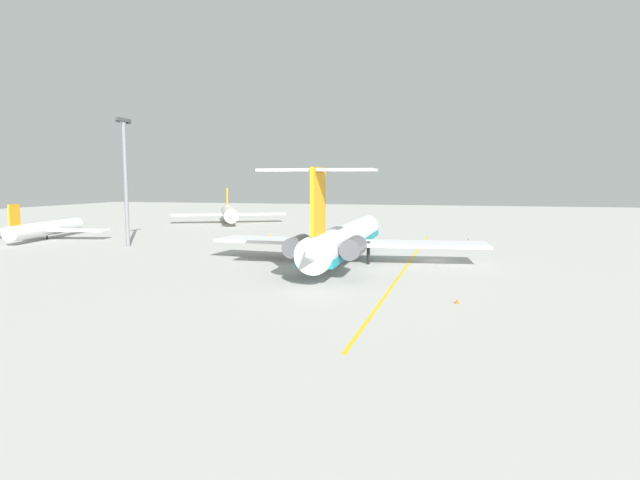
% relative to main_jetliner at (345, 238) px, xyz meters
% --- Properties ---
extents(ground, '(377.36, 377.36, 0.00)m').
position_rel_main_jetliner_xyz_m(ground, '(6.32, -12.62, -3.65)').
color(ground, '#ADADA8').
extents(main_jetliner, '(45.87, 40.83, 13.38)m').
position_rel_main_jetliner_xyz_m(main_jetliner, '(0.00, 0.00, 0.00)').
color(main_jetliner, silver).
rests_on(main_jetliner, ground).
extents(airliner_mid_left, '(25.43, 25.32, 7.62)m').
position_rel_main_jetliner_xyz_m(airliner_mid_left, '(16.72, 65.71, -1.40)').
color(airliner_mid_left, white).
rests_on(airliner_mid_left, ground).
extents(airliner_mid_right, '(30.64, 30.98, 9.75)m').
position_rel_main_jetliner_xyz_m(airliner_mid_right, '(65.08, 47.39, -0.78)').
color(airliner_mid_right, silver).
rests_on(airliner_mid_right, ground).
extents(ground_crew_near_nose, '(0.45, 0.29, 1.81)m').
position_rel_main_jetliner_xyz_m(ground_crew_near_nose, '(24.83, -17.59, -2.50)').
color(ground_crew_near_nose, black).
rests_on(ground_crew_near_nose, ground).
extents(ground_crew_near_tail, '(0.28, 0.38, 1.72)m').
position_rel_main_jetliner_xyz_m(ground_crew_near_tail, '(22.77, 19.66, -2.56)').
color(ground_crew_near_tail, black).
rests_on(ground_crew_near_tail, ground).
extents(safety_cone_nose, '(0.40, 0.40, 0.55)m').
position_rel_main_jetliner_xyz_m(safety_cone_nose, '(-22.46, -15.99, -3.37)').
color(safety_cone_nose, '#EA590F').
rests_on(safety_cone_nose, ground).
extents(taxiway_centreline, '(83.55, 1.15, 0.01)m').
position_rel_main_jetliner_xyz_m(taxiway_centreline, '(1.29, -8.95, -3.65)').
color(taxiway_centreline, gold).
rests_on(taxiway_centreline, ground).
extents(light_mast, '(4.00, 0.70, 22.93)m').
position_rel_main_jetliner_xyz_m(light_mast, '(9.32, 42.14, 9.01)').
color(light_mast, slate).
rests_on(light_mast, ground).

